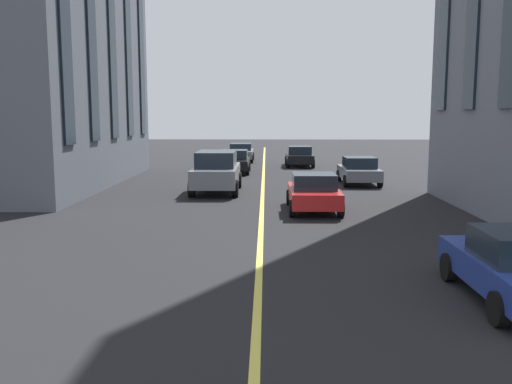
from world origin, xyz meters
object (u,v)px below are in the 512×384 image
car_grey_oncoming (359,171)px  car_grey_parked_b (216,171)px  car_grey_trailing (241,152)px  car_black_parked_a (234,161)px  car_red_near (314,192)px  car_black_far (299,156)px

car_grey_oncoming → car_grey_parked_b: (-3.10, 7.01, 0.27)m
car_grey_trailing → car_black_parked_a: bearing=179.9°
car_black_parked_a → car_grey_oncoming: (-5.44, -6.68, 0.00)m
car_red_near → car_black_parked_a: bearing=15.3°
car_grey_trailing → car_grey_parked_b: car_grey_parked_b is taller
car_black_parked_a → car_black_far: (4.36, -4.22, 0.00)m
car_red_near → car_grey_parked_b: bearing=39.1°
car_black_parked_a → car_grey_trailing: car_black_parked_a is taller
car_black_parked_a → car_red_near: same height
car_red_near → car_black_far: same height
car_grey_oncoming → car_black_parked_a: bearing=50.8°
car_grey_trailing → car_black_far: bearing=-133.7°
car_black_parked_a → car_grey_trailing: (8.38, -0.01, 0.00)m
car_grey_trailing → car_black_far: size_ratio=1.13×
car_black_parked_a → car_grey_parked_b: 8.55m
car_grey_trailing → car_black_far: car_black_far is taller
car_black_parked_a → car_red_near: size_ratio=1.00×
car_grey_parked_b → car_grey_trailing: bearing=-1.2°
car_black_parked_a → car_red_near: (-13.49, -3.68, 0.00)m
car_grey_parked_b → car_black_far: size_ratio=1.21×
car_grey_trailing → car_grey_parked_b: (-16.92, 0.35, 0.27)m
car_grey_parked_b → car_black_far: 13.68m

